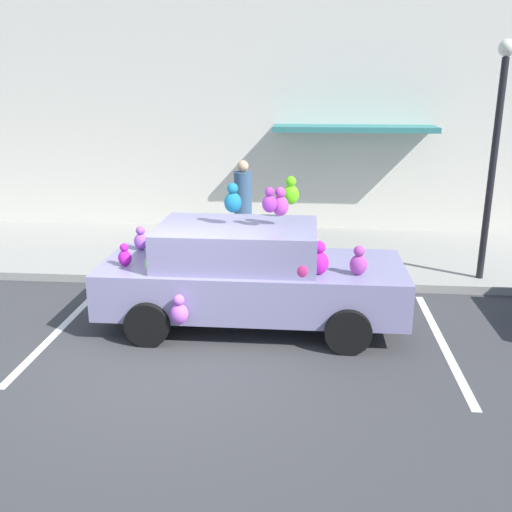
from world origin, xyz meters
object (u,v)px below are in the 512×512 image
Objects in this scene: teddy_bear_on_sidewalk at (311,255)px; street_lamp_post at (496,139)px; plush_covered_car at (249,274)px; pedestrian_near_shopfront at (243,208)px.

street_lamp_post is at bearing -3.04° from teddy_bear_on_sidewalk.
plush_covered_car is 4.86m from street_lamp_post.
teddy_bear_on_sidewalk is at bearing -43.91° from pedestrian_near_shopfront.
street_lamp_post is at bearing -19.03° from pedestrian_near_shopfront.
teddy_bear_on_sidewalk is 2.08m from pedestrian_near_shopfront.
pedestrian_near_shopfront is (-1.44, 1.38, 0.57)m from teddy_bear_on_sidewalk.
street_lamp_post is 2.18× the size of pedestrian_near_shopfront.
street_lamp_post is (4.00, 2.07, 1.82)m from plush_covered_car.
teddy_bear_on_sidewalk is 0.16× the size of street_lamp_post.
street_lamp_post is (3.05, -0.16, 2.19)m from teddy_bear_on_sidewalk.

